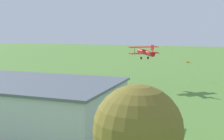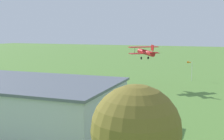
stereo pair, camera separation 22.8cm
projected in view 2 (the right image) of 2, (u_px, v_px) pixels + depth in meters
name	position (u px, v px, depth m)	size (l,w,h in m)	color
ground_plane	(114.00, 83.00, 76.50)	(400.00, 400.00, 0.00)	#568438
hangar	(9.00, 100.00, 43.76)	(33.65, 17.08, 6.47)	silver
biplane	(145.00, 52.00, 69.08)	(7.55, 7.55, 3.67)	#B21E1E
car_yellow	(130.00, 103.00, 51.63)	(1.96, 4.39, 1.62)	gold
car_silver	(3.00, 90.00, 63.14)	(1.96, 4.07, 1.55)	#B7B7BC
person_crossing_taxiway	(66.00, 92.00, 61.04)	(0.52, 0.52, 1.64)	#33723F
person_near_hangar_door	(26.00, 92.00, 61.71)	(0.53, 0.53, 1.70)	#B23333
tree_by_windsock	(136.00, 130.00, 22.06)	(7.00, 7.00, 9.72)	brown
windsock	(190.00, 63.00, 80.07)	(1.45, 0.78, 5.41)	silver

